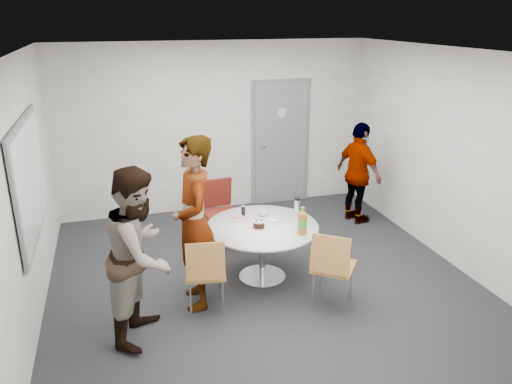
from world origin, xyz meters
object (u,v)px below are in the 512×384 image
object	(u,v)px
person_left	(140,254)
whiteboard	(30,179)
chair_far	(219,205)
door	(280,143)
chair_near_left	(205,269)
table	(265,233)
chair_near_right	(332,263)
person_right	(359,173)
person_main	(195,224)

from	to	relation	value
person_left	whiteboard	bearing A→B (deg)	71.22
chair_far	person_left	bearing A→B (deg)	52.19
door	chair_near_left	distance (m)	3.63
door	chair_far	bearing A→B (deg)	-134.62
table	chair_near_right	size ratio (longest dim) A/B	1.47
door	person_left	xyz separation A→B (m)	(-2.54, -3.22, -0.14)
chair_near_left	person_right	distance (m)	3.32
whiteboard	table	xyz separation A→B (m)	(2.51, -0.21, -0.84)
whiteboard	chair_far	distance (m)	2.53
whiteboard	chair_near_right	bearing A→B (deg)	-19.45
person_left	person_right	bearing A→B (deg)	-35.21
chair_near_left	chair_near_right	bearing A→B (deg)	-4.32
chair_far	person_right	distance (m)	2.23
chair_far	person_main	bearing A→B (deg)	62.89
person_main	table	bearing A→B (deg)	110.75
door	person_right	bearing A→B (deg)	-54.55
door	table	world-z (taller)	door
door	chair_near_right	world-z (taller)	door
person_left	person_main	bearing A→B (deg)	-31.58
table	person_right	size ratio (longest dim) A/B	0.85
door	person_right	world-z (taller)	door
chair_far	chair_near_left	bearing A→B (deg)	67.55
door	person_left	bearing A→B (deg)	-128.28
table	chair_near_right	distance (m)	0.98
chair_near_left	person_right	xyz separation A→B (m)	(2.74, 1.87, 0.25)
door	chair_near_left	size ratio (longest dim) A/B	2.40
chair_near_left	chair_far	size ratio (longest dim) A/B	0.94
whiteboard	person_right	size ratio (longest dim) A/B	1.21
chair_near_right	person_left	xyz separation A→B (m)	(-1.98, 0.12, 0.33)
chair_near_right	person_main	size ratio (longest dim) A/B	0.47
door	chair_far	xyz separation A→B (m)	(-1.37, -1.38, -0.45)
whiteboard	person_main	xyz separation A→B (m)	(1.62, -0.52, -0.49)
door	chair_near_right	xyz separation A→B (m)	(-0.56, -3.34, -0.47)
chair_near_left	person_left	distance (m)	0.76
chair_near_left	table	bearing A→B (deg)	41.64
table	chair_near_left	size ratio (longest dim) A/B	1.51
door	chair_far	size ratio (longest dim) A/B	2.26
table	person_main	bearing A→B (deg)	-160.69
chair_near_right	chair_far	size ratio (longest dim) A/B	0.97
table	person_right	distance (m)	2.31
whiteboard	person_left	size ratio (longest dim) A/B	1.08
whiteboard	person_left	world-z (taller)	whiteboard
person_main	person_left	world-z (taller)	person_main
person_right	chair_near_left	bearing A→B (deg)	109.62
whiteboard	person_left	bearing A→B (deg)	-42.71
chair_far	person_main	distance (m)	1.58
person_main	whiteboard	bearing A→B (deg)	-106.50
chair_near_right	person_main	xyz separation A→B (m)	(-1.38, 0.53, 0.40)
person_left	table	bearing A→B (deg)	-40.12
chair_near_left	chair_far	world-z (taller)	chair_far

